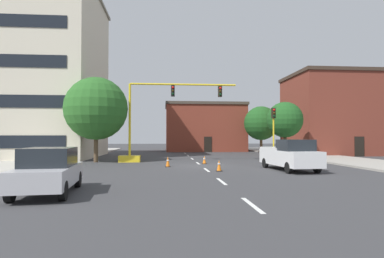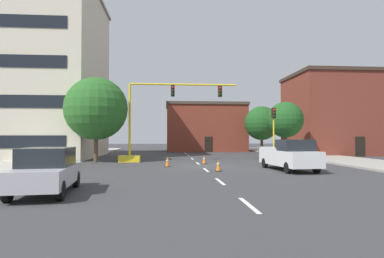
{
  "view_description": "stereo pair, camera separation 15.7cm",
  "coord_description": "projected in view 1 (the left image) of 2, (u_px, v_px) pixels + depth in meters",
  "views": [
    {
      "loc": [
        -2.78,
        -24.17,
        2.15
      ],
      "look_at": [
        -0.23,
        5.44,
        2.87
      ],
      "focal_mm": 30.61,
      "sensor_mm": 36.0,
      "label": 1
    },
    {
      "loc": [
        -2.63,
        -24.18,
        2.15
      ],
      "look_at": [
        -0.23,
        5.44,
        2.87
      ],
      "focal_mm": 30.61,
      "sensor_mm": 36.0,
      "label": 2
    }
  ],
  "objects": [
    {
      "name": "sidewalk_left",
      "position": [
        51.0,
        159.0,
        31.08
      ],
      "size": [
        6.0,
        56.0,
        0.14
      ],
      "primitive_type": "cube",
      "color": "#B2ADA3",
      "rests_on": "ground_plane"
    },
    {
      "name": "tree_right_mid",
      "position": [
        285.0,
        120.0,
        34.09
      ],
      "size": [
        3.73,
        3.73,
        5.82
      ],
      "color": "#4C3823",
      "rests_on": "ground_plane"
    },
    {
      "name": "pickup_truck_white",
      "position": [
        290.0,
        155.0,
        21.06
      ],
      "size": [
        2.35,
        5.52,
        1.99
      ],
      "color": "white",
      "rests_on": "ground_plane"
    },
    {
      "name": "ground_plane",
      "position": [
        201.0,
        166.0,
        24.26
      ],
      "size": [
        160.0,
        160.0,
        0.0
      ],
      "primitive_type": "plane",
      "color": "#38383A"
    },
    {
      "name": "lane_stripe_seg_6",
      "position": [
        185.0,
        153.0,
        43.19
      ],
      "size": [
        0.16,
        2.4,
        0.01
      ],
      "primitive_type": "cube",
      "color": "silver",
      "rests_on": "ground_plane"
    },
    {
      "name": "traffic_light_pole_right",
      "position": [
        274.0,
        122.0,
        29.83
      ],
      "size": [
        0.32,
        0.47,
        4.8
      ],
      "color": "yellow",
      "rests_on": "ground_plane"
    },
    {
      "name": "lane_stripe_seg_5",
      "position": [
        188.0,
        156.0,
        37.71
      ],
      "size": [
        0.16,
        2.4,
        0.01
      ],
      "primitive_type": "cube",
      "color": "silver",
      "rests_on": "ground_plane"
    },
    {
      "name": "building_row_right",
      "position": [
        337.0,
        114.0,
        40.49
      ],
      "size": [
        11.64,
        9.23,
        9.92
      ],
      "color": "brown",
      "rests_on": "ground_plane"
    },
    {
      "name": "tree_left_near",
      "position": [
        96.0,
        109.0,
        27.95
      ],
      "size": [
        5.37,
        5.37,
        7.27
      ],
      "color": "brown",
      "rests_on": "ground_plane"
    },
    {
      "name": "sidewalk_right",
      "position": [
        323.0,
        157.0,
        33.39
      ],
      "size": [
        6.0,
        56.0,
        0.14
      ],
      "primitive_type": "cube",
      "color": "#9E998E",
      "rests_on": "ground_plane"
    },
    {
      "name": "lane_stripe_seg_1",
      "position": [
        221.0,
        181.0,
        15.8
      ],
      "size": [
        0.16,
        2.4,
        0.01
      ],
      "primitive_type": "cube",
      "color": "silver",
      "rests_on": "ground_plane"
    },
    {
      "name": "traffic_cone_roadside_a",
      "position": [
        204.0,
        160.0,
        26.13
      ],
      "size": [
        0.36,
        0.36,
        0.64
      ],
      "color": "black",
      "rests_on": "ground_plane"
    },
    {
      "name": "lane_stripe_seg_4",
      "position": [
        192.0,
        159.0,
        32.23
      ],
      "size": [
        0.16,
        2.4,
        0.01
      ],
      "primitive_type": "cube",
      "color": "silver",
      "rests_on": "ground_plane"
    },
    {
      "name": "building_brick_center",
      "position": [
        204.0,
        127.0,
        50.69
      ],
      "size": [
        12.0,
        8.93,
        7.23
      ],
      "color": "brown",
      "rests_on": "ground_plane"
    },
    {
      "name": "tree_right_far",
      "position": [
        261.0,
        123.0,
        44.19
      ],
      "size": [
        4.59,
        4.59,
        6.31
      ],
      "color": "brown",
      "rests_on": "ground_plane"
    },
    {
      "name": "traffic_signal_gantry",
      "position": [
        146.0,
        135.0,
        28.25
      ],
      "size": [
        10.17,
        1.2,
        6.83
      ],
      "color": "yellow",
      "rests_on": "ground_plane"
    },
    {
      "name": "building_tall_left",
      "position": [
        33.0,
        74.0,
        34.74
      ],
      "size": [
        13.79,
        14.34,
        17.63
      ],
      "color": "beige",
      "rests_on": "ground_plane"
    },
    {
      "name": "lane_stripe_seg_3",
      "position": [
        198.0,
        163.0,
        26.75
      ],
      "size": [
        0.16,
        2.4,
        0.01
      ],
      "primitive_type": "cube",
      "color": "silver",
      "rests_on": "ground_plane"
    },
    {
      "name": "traffic_cone_roadside_c",
      "position": [
        168.0,
        162.0,
        23.48
      ],
      "size": [
        0.36,
        0.36,
        0.75
      ],
      "color": "black",
      "rests_on": "ground_plane"
    },
    {
      "name": "lane_stripe_seg_0",
      "position": [
        252.0,
        205.0,
        10.32
      ],
      "size": [
        0.16,
        2.4,
        0.01
      ],
      "primitive_type": "cube",
      "color": "silver",
      "rests_on": "ground_plane"
    },
    {
      "name": "traffic_cone_roadside_b",
      "position": [
        219.0,
        165.0,
        20.49
      ],
      "size": [
        0.36,
        0.36,
        0.74
      ],
      "color": "black",
      "rests_on": "ground_plane"
    },
    {
      "name": "sedan_silver_near_left",
      "position": [
        49.0,
        170.0,
        12.39
      ],
      "size": [
        2.27,
        4.66,
        1.74
      ],
      "color": "#B7B7BC",
      "rests_on": "ground_plane"
    },
    {
      "name": "lane_stripe_seg_2",
      "position": [
        207.0,
        170.0,
        21.27
      ],
      "size": [
        0.16,
        2.4,
        0.01
      ],
      "primitive_type": "cube",
      "color": "silver",
      "rests_on": "ground_plane"
    }
  ]
}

